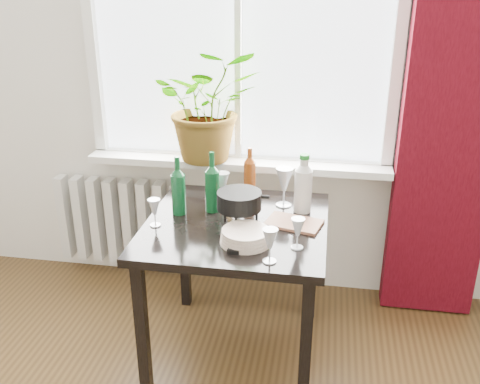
% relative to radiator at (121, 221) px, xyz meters
% --- Properties ---
extents(window, '(1.72, 0.08, 1.62)m').
position_rel_radiator_xyz_m(window, '(0.75, 0.04, 1.22)').
color(window, white).
rests_on(window, ground).
extents(windowsill, '(1.72, 0.20, 0.04)m').
position_rel_radiator_xyz_m(windowsill, '(0.75, -0.03, 0.44)').
color(windowsill, silver).
rests_on(windowsill, ground).
extents(curtain, '(0.50, 0.12, 2.56)m').
position_rel_radiator_xyz_m(curtain, '(1.87, -0.06, 0.92)').
color(curtain, '#37050C').
rests_on(curtain, ground).
extents(radiator, '(0.80, 0.10, 0.55)m').
position_rel_radiator_xyz_m(radiator, '(0.00, 0.00, 0.00)').
color(radiator, silver).
rests_on(radiator, ground).
extents(table, '(0.85, 0.85, 0.74)m').
position_rel_radiator_xyz_m(table, '(0.85, -0.63, 0.27)').
color(table, black).
rests_on(table, ground).
extents(potted_plant, '(0.68, 0.63, 0.62)m').
position_rel_radiator_xyz_m(potted_plant, '(0.60, -0.05, 0.78)').
color(potted_plant, '#3B6A1C').
rests_on(potted_plant, windowsill).
extents(wine_bottle_left, '(0.09, 0.09, 0.29)m').
position_rel_radiator_xyz_m(wine_bottle_left, '(0.56, -0.57, 0.51)').
color(wine_bottle_left, '#0D4420').
rests_on(wine_bottle_left, table).
extents(wine_bottle_right, '(0.08, 0.08, 0.31)m').
position_rel_radiator_xyz_m(wine_bottle_right, '(0.71, -0.51, 0.51)').
color(wine_bottle_right, '#0D4520').
rests_on(wine_bottle_right, table).
extents(bottle_amber, '(0.08, 0.08, 0.26)m').
position_rel_radiator_xyz_m(bottle_amber, '(0.86, -0.27, 0.49)').
color(bottle_amber, maroon).
rests_on(bottle_amber, table).
extents(cleaning_bottle, '(0.09, 0.09, 0.30)m').
position_rel_radiator_xyz_m(cleaning_bottle, '(1.15, -0.45, 0.51)').
color(cleaning_bottle, silver).
rests_on(cleaning_bottle, table).
extents(wineglass_front_right, '(0.07, 0.07, 0.15)m').
position_rel_radiator_xyz_m(wineglass_front_right, '(1.05, -0.97, 0.44)').
color(wineglass_front_right, silver).
rests_on(wineglass_front_right, table).
extents(wineglass_far_right, '(0.07, 0.07, 0.14)m').
position_rel_radiator_xyz_m(wineglass_far_right, '(1.15, -0.83, 0.43)').
color(wineglass_far_right, silver).
rests_on(wineglass_far_right, table).
extents(wineglass_back_center, '(0.10, 0.10, 0.21)m').
position_rel_radiator_xyz_m(wineglass_back_center, '(1.05, -0.40, 0.46)').
color(wineglass_back_center, silver).
rests_on(wineglass_back_center, table).
extents(wineglass_back_left, '(0.08, 0.08, 0.16)m').
position_rel_radiator_xyz_m(wineglass_back_left, '(0.74, -0.41, 0.44)').
color(wineglass_back_left, silver).
rests_on(wineglass_back_left, table).
extents(wineglass_front_left, '(0.08, 0.08, 0.14)m').
position_rel_radiator_xyz_m(wineglass_front_left, '(0.49, -0.73, 0.43)').
color(wineglass_front_left, silver).
rests_on(wineglass_front_left, table).
extents(plate_stack, '(0.28, 0.28, 0.06)m').
position_rel_radiator_xyz_m(plate_stack, '(0.93, -0.82, 0.39)').
color(plate_stack, beige).
rests_on(plate_stack, table).
extents(fondue_pot, '(0.28, 0.26, 0.16)m').
position_rel_radiator_xyz_m(fondue_pot, '(0.87, -0.64, 0.44)').
color(fondue_pot, black).
rests_on(fondue_pot, table).
extents(tv_remote, '(0.06, 0.18, 0.02)m').
position_rel_radiator_xyz_m(tv_remote, '(0.90, -0.85, 0.37)').
color(tv_remote, black).
rests_on(tv_remote, table).
extents(cutting_board, '(0.28, 0.22, 0.01)m').
position_rel_radiator_xyz_m(cutting_board, '(1.12, -0.60, 0.37)').
color(cutting_board, '#965E43').
rests_on(cutting_board, table).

